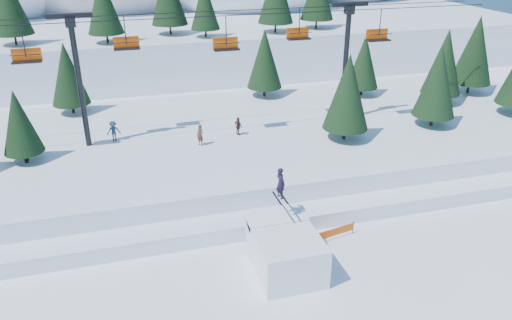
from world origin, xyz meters
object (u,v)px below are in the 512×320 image
object	(u,v)px
banner_near	(336,232)
banner_far	(352,208)
jump_kicker	(286,250)
chairlift	(208,53)

from	to	relation	value
banner_near	banner_far	distance (m)	3.44
jump_kicker	chairlift	bearing A→B (deg)	93.74
jump_kicker	banner_far	world-z (taller)	jump_kicker
jump_kicker	banner_far	bearing A→B (deg)	35.22
chairlift	banner_far	size ratio (longest dim) A/B	17.70
chairlift	banner_far	bearing A→B (deg)	-57.33
chairlift	banner_near	size ratio (longest dim) A/B	16.41
banner_far	chairlift	bearing A→B (deg)	122.67
jump_kicker	banner_far	xyz separation A→B (m)	(6.53, 4.61, -0.82)
banner_near	banner_far	size ratio (longest dim) A/B	1.08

